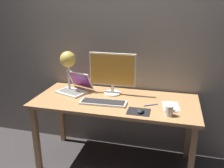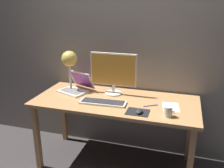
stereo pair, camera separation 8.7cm
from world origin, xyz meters
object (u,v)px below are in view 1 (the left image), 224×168
(keyboard_main, at_px, (103,102))
(pen, at_px, (151,105))
(coffee_mug, at_px, (169,111))
(desk_lamp, at_px, (68,62))
(mouse, at_px, (140,111))
(monitor, at_px, (112,72))
(laptop, at_px, (76,86))

(keyboard_main, distance_m, pen, 0.45)
(pen, bearing_deg, coffee_mug, -45.56)
(keyboard_main, relative_size, desk_lamp, 1.03)
(desk_lamp, distance_m, mouse, 0.94)
(monitor, height_order, pen, monitor)
(coffee_mug, bearing_deg, pen, 134.44)
(laptop, bearing_deg, monitor, 3.27)
(keyboard_main, xyz_separation_m, pen, (0.44, 0.07, -0.01))
(monitor, bearing_deg, mouse, -47.64)
(laptop, relative_size, desk_lamp, 0.87)
(monitor, bearing_deg, keyboard_main, -94.43)
(mouse, bearing_deg, keyboard_main, 163.61)
(monitor, height_order, desk_lamp, same)
(monitor, relative_size, desk_lamp, 1.11)
(monitor, bearing_deg, laptop, -176.73)
(desk_lamp, xyz_separation_m, coffee_mug, (1.06, -0.35, -0.28))
(keyboard_main, xyz_separation_m, laptop, (-0.38, 0.25, 0.05))
(mouse, bearing_deg, monitor, 132.36)
(desk_lamp, bearing_deg, pen, -11.08)
(monitor, distance_m, pen, 0.52)
(monitor, distance_m, laptop, 0.44)
(coffee_mug, bearing_deg, desk_lamp, 161.84)
(coffee_mug, bearing_deg, monitor, 147.54)
(keyboard_main, height_order, mouse, mouse)
(laptop, bearing_deg, keyboard_main, -33.20)
(desk_lamp, relative_size, mouse, 4.51)
(coffee_mug, xyz_separation_m, pen, (-0.17, 0.17, -0.04))
(desk_lamp, xyz_separation_m, mouse, (0.82, -0.35, -0.30))
(keyboard_main, relative_size, laptop, 1.18)
(monitor, xyz_separation_m, mouse, (0.35, -0.38, -0.22))
(mouse, distance_m, coffee_mug, 0.24)
(desk_lamp, height_order, pen, desk_lamp)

